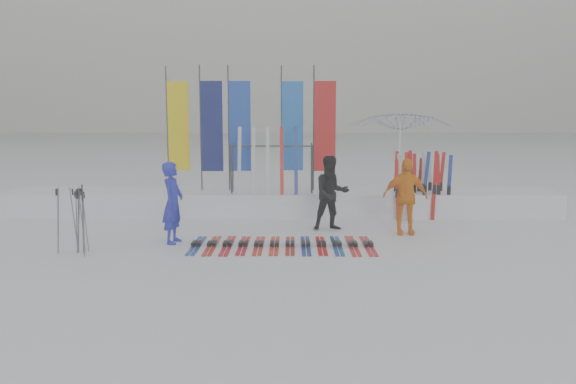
{
  "coord_description": "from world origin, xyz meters",
  "views": [
    {
      "loc": [
        0.28,
        -9.75,
        2.64
      ],
      "look_at": [
        0.2,
        1.6,
        1.0
      ],
      "focal_mm": 35.0,
      "sensor_mm": 36.0,
      "label": 1
    }
  ],
  "objects_px": {
    "person_blue": "(173,203)",
    "ski_row": "(283,244)",
    "person_black": "(331,193)",
    "tent_canopy": "(399,156)",
    "ski_rack": "(272,162)",
    "person_yellow": "(405,196)"
  },
  "relations": [
    {
      "from": "person_blue",
      "to": "person_yellow",
      "type": "distance_m",
      "value": 4.9
    },
    {
      "from": "tent_canopy",
      "to": "ski_row",
      "type": "xyz_separation_m",
      "value": [
        -3.26,
        -5.25,
        -1.33
      ]
    },
    {
      "from": "person_black",
      "to": "tent_canopy",
      "type": "xyz_separation_m",
      "value": [
        2.2,
        3.7,
        0.53
      ]
    },
    {
      "from": "person_black",
      "to": "ski_row",
      "type": "xyz_separation_m",
      "value": [
        -1.06,
        -1.55,
        -0.8
      ]
    },
    {
      "from": "person_blue",
      "to": "ski_row",
      "type": "xyz_separation_m",
      "value": [
        2.2,
        -0.26,
        -0.79
      ]
    },
    {
      "from": "person_blue",
      "to": "tent_canopy",
      "type": "bearing_deg",
      "value": -39.91
    },
    {
      "from": "person_black",
      "to": "ski_rack",
      "type": "distance_m",
      "value": 2.18
    },
    {
      "from": "person_black",
      "to": "ski_row",
      "type": "bearing_deg",
      "value": -135.13
    },
    {
      "from": "tent_canopy",
      "to": "ski_row",
      "type": "distance_m",
      "value": 6.33
    },
    {
      "from": "person_black",
      "to": "ski_rack",
      "type": "bearing_deg",
      "value": 120.03
    },
    {
      "from": "person_yellow",
      "to": "ski_row",
      "type": "distance_m",
      "value": 2.96
    },
    {
      "from": "person_black",
      "to": "person_yellow",
      "type": "bearing_deg",
      "value": -25.96
    },
    {
      "from": "tent_canopy",
      "to": "ski_row",
      "type": "height_order",
      "value": "tent_canopy"
    },
    {
      "from": "person_blue",
      "to": "ski_rack",
      "type": "bearing_deg",
      "value": -25.44
    },
    {
      "from": "ski_row",
      "to": "ski_rack",
      "type": "distance_m",
      "value": 3.44
    },
    {
      "from": "person_blue",
      "to": "person_black",
      "type": "bearing_deg",
      "value": -60.66
    },
    {
      "from": "tent_canopy",
      "to": "ski_rack",
      "type": "xyz_separation_m",
      "value": [
        -3.58,
        -2.11,
        0.02
      ]
    },
    {
      "from": "ski_row",
      "to": "ski_rack",
      "type": "height_order",
      "value": "ski_rack"
    },
    {
      "from": "person_blue",
      "to": "person_yellow",
      "type": "bearing_deg",
      "value": -72.05
    },
    {
      "from": "ski_row",
      "to": "ski_rack",
      "type": "xyz_separation_m",
      "value": [
        -0.32,
        3.15,
        1.35
      ]
    },
    {
      "from": "person_black",
      "to": "tent_canopy",
      "type": "bearing_deg",
      "value": 48.37
    },
    {
      "from": "person_blue",
      "to": "person_yellow",
      "type": "height_order",
      "value": "same"
    }
  ]
}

